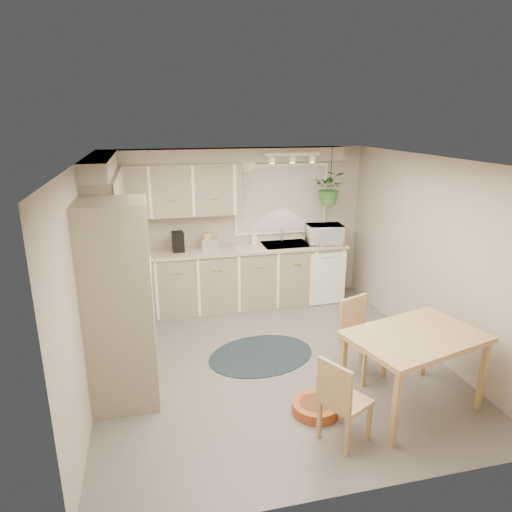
# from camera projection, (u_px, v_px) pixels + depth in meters

# --- Properties ---
(floor) EXTENTS (4.20, 4.20, 0.00)m
(floor) POSITION_uv_depth(u_px,v_px,m) (272.00, 361.00, 5.52)
(floor) COLOR slate
(floor) RESTS_ON ground
(ceiling) EXTENTS (4.20, 4.20, 0.00)m
(ceiling) POSITION_uv_depth(u_px,v_px,m) (274.00, 160.00, 4.82)
(ceiling) COLOR silver
(ceiling) RESTS_ON wall_back
(wall_back) EXTENTS (4.00, 0.04, 2.40)m
(wall_back) POSITION_uv_depth(u_px,v_px,m) (237.00, 226.00, 7.12)
(wall_back) COLOR #ACA08E
(wall_back) RESTS_ON floor
(wall_front) EXTENTS (4.00, 0.04, 2.40)m
(wall_front) POSITION_uv_depth(u_px,v_px,m) (352.00, 359.00, 3.22)
(wall_front) COLOR #ACA08E
(wall_front) RESTS_ON floor
(wall_left) EXTENTS (0.04, 4.20, 2.40)m
(wall_left) POSITION_uv_depth(u_px,v_px,m) (87.00, 282.00, 4.73)
(wall_left) COLOR #ACA08E
(wall_left) RESTS_ON floor
(wall_right) EXTENTS (0.04, 4.20, 2.40)m
(wall_right) POSITION_uv_depth(u_px,v_px,m) (430.00, 256.00, 5.61)
(wall_right) COLOR #ACA08E
(wall_right) RESTS_ON floor
(base_cab_left) EXTENTS (0.60, 1.85, 0.90)m
(base_cab_left) POSITION_uv_depth(u_px,v_px,m) (126.00, 312.00, 5.83)
(base_cab_left) COLOR gray
(base_cab_left) RESTS_ON floor
(base_cab_back) EXTENTS (3.60, 0.60, 0.90)m
(base_cab_back) POSITION_uv_depth(u_px,v_px,m) (229.00, 279.00, 7.02)
(base_cab_back) COLOR gray
(base_cab_back) RESTS_ON floor
(counter_left) EXTENTS (0.64, 1.89, 0.04)m
(counter_left) POSITION_uv_depth(u_px,v_px,m) (124.00, 277.00, 5.69)
(counter_left) COLOR beige
(counter_left) RESTS_ON base_cab_left
(counter_back) EXTENTS (3.64, 0.64, 0.04)m
(counter_back) POSITION_uv_depth(u_px,v_px,m) (229.00, 249.00, 6.87)
(counter_back) COLOR beige
(counter_back) RESTS_ON base_cab_back
(oven_stack) EXTENTS (0.65, 0.65, 2.10)m
(oven_stack) POSITION_uv_depth(u_px,v_px,m) (119.00, 306.00, 4.49)
(oven_stack) COLOR gray
(oven_stack) RESTS_ON floor
(wall_oven_face) EXTENTS (0.02, 0.56, 0.58)m
(wall_oven_face) POSITION_uv_depth(u_px,v_px,m) (153.00, 303.00, 4.57)
(wall_oven_face) COLOR white
(wall_oven_face) RESTS_ON oven_stack
(upper_cab_left) EXTENTS (0.35, 2.00, 0.75)m
(upper_cab_left) POSITION_uv_depth(u_px,v_px,m) (106.00, 204.00, 5.51)
(upper_cab_left) COLOR gray
(upper_cab_left) RESTS_ON wall_left
(upper_cab_back) EXTENTS (2.00, 0.35, 0.75)m
(upper_cab_back) POSITION_uv_depth(u_px,v_px,m) (171.00, 190.00, 6.56)
(upper_cab_back) COLOR gray
(upper_cab_back) RESTS_ON wall_back
(soffit_left) EXTENTS (0.30, 2.00, 0.20)m
(soffit_left) POSITION_uv_depth(u_px,v_px,m) (100.00, 164.00, 5.37)
(soffit_left) COLOR #ACA08E
(soffit_left) RESTS_ON wall_left
(soffit_back) EXTENTS (3.60, 0.30, 0.20)m
(soffit_back) POSITION_uv_depth(u_px,v_px,m) (225.00, 155.00, 6.62)
(soffit_back) COLOR #ACA08E
(soffit_back) RESTS_ON wall_back
(cooktop) EXTENTS (0.52, 0.58, 0.02)m
(cooktop) POSITION_uv_depth(u_px,v_px,m) (123.00, 292.00, 5.15)
(cooktop) COLOR white
(cooktop) RESTS_ON counter_left
(range_hood) EXTENTS (0.40, 0.60, 0.14)m
(range_hood) POSITION_uv_depth(u_px,v_px,m) (117.00, 253.00, 5.01)
(range_hood) COLOR white
(range_hood) RESTS_ON upper_cab_left
(window_blinds) EXTENTS (1.40, 0.02, 1.00)m
(window_blinds) POSITION_uv_depth(u_px,v_px,m) (281.00, 199.00, 7.13)
(window_blinds) COLOR beige
(window_blinds) RESTS_ON wall_back
(window_frame) EXTENTS (1.50, 0.02, 1.10)m
(window_frame) POSITION_uv_depth(u_px,v_px,m) (281.00, 199.00, 7.14)
(window_frame) COLOR white
(window_frame) RESTS_ON wall_back
(sink) EXTENTS (0.70, 0.48, 0.10)m
(sink) POSITION_uv_depth(u_px,v_px,m) (285.00, 247.00, 7.09)
(sink) COLOR #ABAEB3
(sink) RESTS_ON counter_back
(dishwasher_front) EXTENTS (0.58, 0.02, 0.83)m
(dishwasher_front) POSITION_uv_depth(u_px,v_px,m) (328.00, 279.00, 7.07)
(dishwasher_front) COLOR white
(dishwasher_front) RESTS_ON base_cab_back
(track_light_bar) EXTENTS (0.80, 0.04, 0.04)m
(track_light_bar) POSITION_uv_depth(u_px,v_px,m) (293.00, 154.00, 6.43)
(track_light_bar) COLOR white
(track_light_bar) RESTS_ON ceiling
(wall_clock) EXTENTS (0.30, 0.03, 0.30)m
(wall_clock) POSITION_uv_depth(u_px,v_px,m) (247.00, 162.00, 6.84)
(wall_clock) COLOR gold
(wall_clock) RESTS_ON wall_back
(dining_table) EXTENTS (1.46, 1.15, 0.81)m
(dining_table) POSITION_uv_depth(u_px,v_px,m) (412.00, 371.00, 4.56)
(dining_table) COLOR tan
(dining_table) RESTS_ON floor
(chair_left) EXTENTS (0.52, 0.52, 0.83)m
(chair_left) POSITION_uv_depth(u_px,v_px,m) (346.00, 399.00, 4.09)
(chair_left) COLOR tan
(chair_left) RESTS_ON floor
(chair_back) EXTENTS (0.54, 0.54, 0.89)m
(chair_back) POSITION_uv_depth(u_px,v_px,m) (364.00, 339.00, 5.12)
(chair_back) COLOR tan
(chair_back) RESTS_ON floor
(braided_rug) EXTENTS (1.53, 1.28, 0.01)m
(braided_rug) POSITION_uv_depth(u_px,v_px,m) (261.00, 355.00, 5.66)
(braided_rug) COLOR black
(braided_rug) RESTS_ON floor
(pet_bed) EXTENTS (0.59, 0.59, 0.11)m
(pet_bed) POSITION_uv_depth(u_px,v_px,m) (316.00, 407.00, 4.56)
(pet_bed) COLOR #C25826
(pet_bed) RESTS_ON floor
(microwave) EXTENTS (0.57, 0.35, 0.37)m
(microwave) POSITION_uv_depth(u_px,v_px,m) (325.00, 232.00, 7.06)
(microwave) COLOR white
(microwave) RESTS_ON counter_back
(soap_bottle) EXTENTS (0.09, 0.19, 0.09)m
(soap_bottle) POSITION_uv_depth(u_px,v_px,m) (254.00, 241.00, 7.10)
(soap_bottle) COLOR white
(soap_bottle) RESTS_ON counter_back
(hanging_plant) EXTENTS (0.64, 0.67, 0.40)m
(hanging_plant) POSITION_uv_depth(u_px,v_px,m) (330.00, 192.00, 6.89)
(hanging_plant) COLOR #356B2B
(hanging_plant) RESTS_ON ceiling
(coffee_maker) EXTENTS (0.17, 0.21, 0.29)m
(coffee_maker) POSITION_uv_depth(u_px,v_px,m) (178.00, 242.00, 6.67)
(coffee_maker) COLOR black
(coffee_maker) RESTS_ON counter_back
(toaster) EXTENTS (0.25, 0.14, 0.15)m
(toaster) POSITION_uv_depth(u_px,v_px,m) (210.00, 244.00, 6.81)
(toaster) COLOR #ABAEB3
(toaster) RESTS_ON counter_back
(knife_block) EXTENTS (0.11, 0.11, 0.24)m
(knife_block) POSITION_uv_depth(u_px,v_px,m) (207.00, 241.00, 6.82)
(knife_block) COLOR tan
(knife_block) RESTS_ON counter_back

